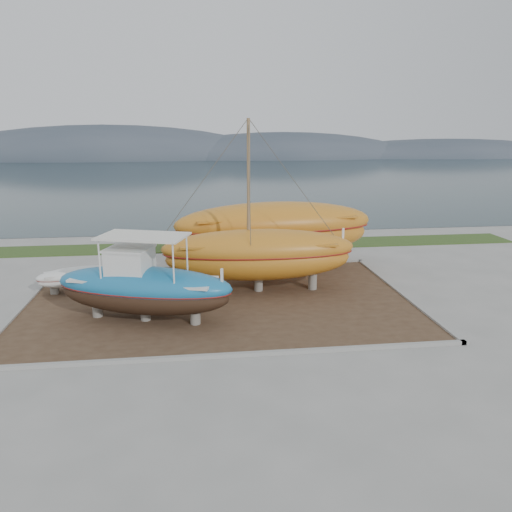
{
  "coord_description": "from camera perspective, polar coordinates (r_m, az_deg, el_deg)",
  "views": [
    {
      "loc": [
        -1.1,
        -18.81,
        8.13
      ],
      "look_at": [
        1.78,
        4.0,
        2.21
      ],
      "focal_mm": 35.0,
      "sensor_mm": 36.0,
      "label": 1
    }
  ],
  "objects": [
    {
      "name": "sea",
      "position": [
        89.19,
        -6.55,
        9.13
      ],
      "size": [
        260.0,
        100.0,
        0.04
      ],
      "primitive_type": null,
      "color": "#172A2F",
      "rests_on": "ground"
    },
    {
      "name": "grass_strip",
      "position": [
        35.27,
        -5.23,
        1.12
      ],
      "size": [
        44.0,
        3.0,
        0.08
      ],
      "primitive_type": "cube",
      "color": "#284219",
      "rests_on": "ground"
    },
    {
      "name": "white_dinghy",
      "position": [
        26.96,
        -19.68,
        -2.52
      ],
      "size": [
        4.22,
        2.63,
        1.19
      ],
      "primitive_type": null,
      "rotation": [
        0.0,
        0.0,
        0.31
      ],
      "color": "silver",
      "rests_on": "dirt_patch"
    },
    {
      "name": "orange_sailboat",
      "position": [
        24.55,
        0.3,
        5.51
      ],
      "size": [
        9.79,
        3.21,
        8.51
      ],
      "primitive_type": null,
      "rotation": [
        0.0,
        0.0,
        -0.04
      ],
      "color": "#B56E1B",
      "rests_on": "dirt_patch"
    },
    {
      "name": "dirt_patch",
      "position": [
        24.23,
        -4.21,
        -5.13
      ],
      "size": [
        18.0,
        12.0,
        0.06
      ],
      "primitive_type": "cube",
      "color": "#422D1E",
      "rests_on": "ground"
    },
    {
      "name": "ground",
      "position": [
        20.52,
        -3.59,
        -8.93
      ],
      "size": [
        140.0,
        140.0,
        0.0
      ],
      "primitive_type": "plane",
      "color": "gray",
      "rests_on": "ground"
    },
    {
      "name": "blue_caique",
      "position": [
        21.68,
        -12.74,
        -2.53
      ],
      "size": [
        8.15,
        4.73,
        3.75
      ],
      "primitive_type": null,
      "rotation": [
        0.0,
        0.0,
        -0.32
      ],
      "color": "#1A6DA3",
      "rests_on": "dirt_patch"
    },
    {
      "name": "curb_frame",
      "position": [
        24.21,
        -4.21,
        -5.02
      ],
      "size": [
        18.6,
        12.6,
        0.15
      ],
      "primitive_type": null,
      "color": "gray",
      "rests_on": "ground"
    },
    {
      "name": "mountain_ridge",
      "position": [
        144.04,
        -6.88,
        11.11
      ],
      "size": [
        200.0,
        36.0,
        20.0
      ],
      "primitive_type": null,
      "color": "#333D49",
      "rests_on": "ground"
    },
    {
      "name": "orange_bare_hull",
      "position": [
        29.16,
        2.15,
        2.25
      ],
      "size": [
        11.92,
        4.47,
        3.83
      ],
      "primitive_type": null,
      "rotation": [
        0.0,
        0.0,
        0.08
      ],
      "color": "#B56E1B",
      "rests_on": "dirt_patch"
    }
  ]
}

